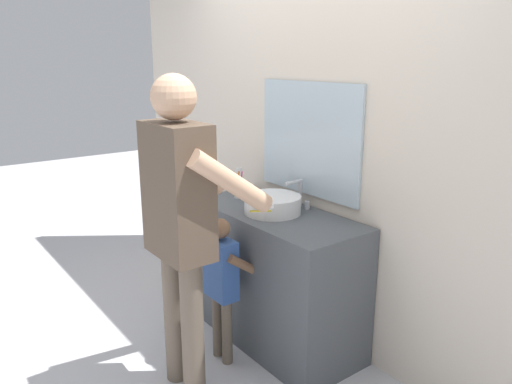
% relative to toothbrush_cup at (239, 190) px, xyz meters
% --- Properties ---
extents(ground_plane, '(14.00, 14.00, 0.00)m').
position_rel_toothbrush_cup_xyz_m(ground_plane, '(0.41, -0.31, -0.93)').
color(ground_plane, silver).
extents(back_wall, '(4.40, 0.10, 2.70)m').
position_rel_toothbrush_cup_xyz_m(back_wall, '(0.41, 0.31, 0.42)').
color(back_wall, beige).
rests_on(back_wall, ground).
extents(vanity_cabinet, '(1.21, 0.54, 0.88)m').
position_rel_toothbrush_cup_xyz_m(vanity_cabinet, '(0.41, -0.01, -0.49)').
color(vanity_cabinet, '#4C5156').
rests_on(vanity_cabinet, ground).
extents(sink_basin, '(0.35, 0.35, 0.11)m').
position_rel_toothbrush_cup_xyz_m(sink_basin, '(0.41, -0.03, 0.00)').
color(sink_basin, white).
rests_on(sink_basin, vanity_cabinet).
extents(faucet, '(0.18, 0.14, 0.18)m').
position_rel_toothbrush_cup_xyz_m(faucet, '(0.41, 0.18, 0.03)').
color(faucet, '#B7BABF').
rests_on(faucet, vanity_cabinet).
extents(toothbrush_cup, '(0.07, 0.07, 0.21)m').
position_rel_toothbrush_cup_xyz_m(toothbrush_cup, '(0.00, 0.00, 0.00)').
color(toothbrush_cup, silver).
rests_on(toothbrush_cup, vanity_cabinet).
extents(child_toddler, '(0.28, 0.28, 0.92)m').
position_rel_toothbrush_cup_xyz_m(child_toddler, '(0.41, -0.42, -0.38)').
color(child_toddler, '#6B5B4C').
rests_on(child_toddler, ground).
extents(adult_parent, '(0.54, 0.57, 1.74)m').
position_rel_toothbrush_cup_xyz_m(adult_parent, '(0.50, -0.72, 0.11)').
color(adult_parent, '#6B5B4C').
rests_on(adult_parent, ground).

